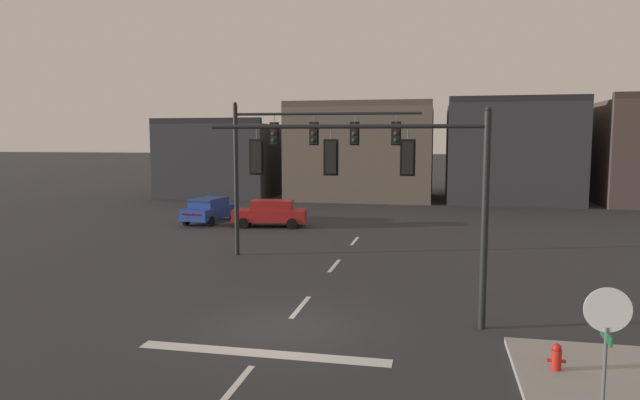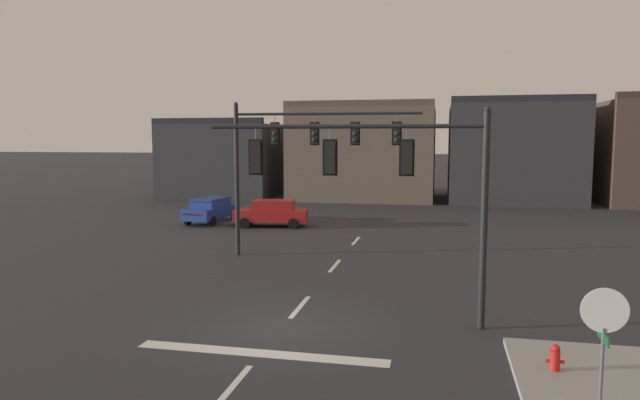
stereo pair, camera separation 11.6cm
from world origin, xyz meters
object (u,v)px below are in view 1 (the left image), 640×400
object	(u,v)px
stop_sign	(607,328)
car_lot_middle	(210,209)
signal_mast_far_side	(298,147)
fire_hydrant	(556,362)
car_lot_nearside	(270,213)
signal_mast_near_side	(390,175)

from	to	relation	value
stop_sign	car_lot_middle	distance (m)	29.02
stop_sign	car_lot_middle	size ratio (longest dim) A/B	0.61
signal_mast_far_side	fire_hydrant	xyz separation A→B (m)	(8.72, -11.38, -4.61)
signal_mast_far_side	car_lot_middle	distance (m)	12.82
car_lot_nearside	car_lot_middle	world-z (taller)	same
signal_mast_far_side	car_lot_nearside	xyz separation A→B (m)	(-3.84, 8.38, -4.08)
car_lot_middle	signal_mast_far_side	bearing A→B (deg)	-48.52
signal_mast_far_side	fire_hydrant	bearing A→B (deg)	-52.54
stop_sign	car_lot_nearside	bearing A→B (deg)	119.05
signal_mast_near_side	fire_hydrant	bearing A→B (deg)	-35.19
signal_mast_far_side	car_lot_nearside	size ratio (longest dim) A/B	1.80
car_lot_nearside	fire_hydrant	world-z (taller)	car_lot_nearside
signal_mast_near_side	fire_hydrant	size ratio (longest dim) A/B	10.29
stop_sign	car_lot_nearside	size ratio (longest dim) A/B	0.61
signal_mast_near_side	stop_sign	bearing A→B (deg)	-55.12
car_lot_middle	stop_sign	bearing A→B (deg)	-54.35
car_lot_nearside	car_lot_middle	bearing A→B (deg)	170.31
signal_mast_near_side	stop_sign	distance (m)	7.47
signal_mast_far_side	car_lot_nearside	world-z (taller)	signal_mast_far_side
signal_mast_near_side	car_lot_nearside	bearing A→B (deg)	116.86
signal_mast_near_side	signal_mast_far_side	world-z (taller)	signal_mast_far_side
stop_sign	car_lot_nearside	xyz separation A→B (m)	(-12.68, 22.84, -1.29)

